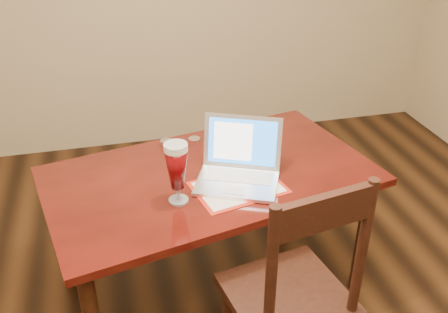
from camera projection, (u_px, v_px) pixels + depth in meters
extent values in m
cube|color=#500F0A|center=(211.00, 176.00, 2.35)|extent=(1.65, 1.15, 0.04)
cylinder|color=#35170D|center=(363.00, 237.00, 2.51)|extent=(0.07, 0.07, 0.67)
cylinder|color=#35170D|center=(62.00, 234.00, 2.54)|extent=(0.07, 0.07, 0.67)
cylinder|color=#35170D|center=(288.00, 172.00, 3.05)|extent=(0.07, 0.07, 0.67)
cube|color=#B11E10|center=(238.00, 187.00, 2.23)|extent=(0.45, 0.36, 0.00)
cube|color=beige|center=(238.00, 187.00, 2.23)|extent=(0.40, 0.32, 0.00)
cube|color=silver|center=(237.00, 183.00, 2.24)|extent=(0.43, 0.37, 0.02)
cube|color=silver|center=(238.00, 176.00, 2.27)|extent=(0.32, 0.22, 0.00)
cube|color=silver|center=(234.00, 190.00, 2.17)|extent=(0.11, 0.10, 0.00)
cube|color=silver|center=(242.00, 142.00, 2.31)|extent=(0.36, 0.21, 0.24)
cube|color=blue|center=(242.00, 142.00, 2.30)|extent=(0.31, 0.18, 0.20)
cube|color=white|center=(233.00, 141.00, 2.31)|extent=(0.18, 0.12, 0.17)
cylinder|color=silver|center=(179.00, 200.00, 2.14)|extent=(0.09, 0.09, 0.01)
cylinder|color=silver|center=(178.00, 193.00, 2.12)|extent=(0.01, 0.01, 0.06)
cylinder|color=silver|center=(176.00, 148.00, 2.01)|extent=(0.10, 0.10, 0.02)
cylinder|color=silver|center=(176.00, 145.00, 2.00)|extent=(0.10, 0.10, 0.01)
cylinder|color=white|center=(166.00, 144.00, 2.55)|extent=(0.06, 0.06, 0.04)
cylinder|color=white|center=(194.00, 142.00, 2.57)|extent=(0.06, 0.06, 0.04)
cube|color=black|center=(287.00, 296.00, 1.99)|extent=(0.52, 0.50, 0.04)
cylinder|color=black|center=(299.00, 297.00, 2.31)|extent=(0.04, 0.04, 0.44)
cylinder|color=black|center=(271.00, 279.00, 1.63)|extent=(0.04, 0.04, 0.58)
cylinder|color=black|center=(362.00, 249.00, 1.76)|extent=(0.04, 0.04, 0.58)
cube|color=black|center=(325.00, 212.00, 1.59)|extent=(0.37, 0.10, 0.13)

